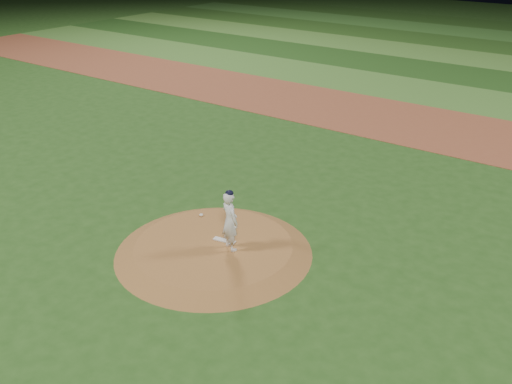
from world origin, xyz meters
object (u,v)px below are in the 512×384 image
pitchers_mound (214,248)px  rosin_bag (201,215)px  pitcher_on_mound (230,220)px  pitching_rubber (224,240)px

pitchers_mound → rosin_bag: 1.79m
pitchers_mound → rosin_bag: (-1.41, 1.09, 0.16)m
rosin_bag → pitcher_on_mound: (1.91, -0.97, 0.83)m
rosin_bag → pitcher_on_mound: 2.29m
pitchers_mound → rosin_bag: size_ratio=43.85×
rosin_bag → pitching_rubber: bearing=-26.5°
pitchers_mound → pitching_rubber: pitching_rubber is taller
pitching_rubber → rosin_bag: rosin_bag is taller
pitching_rubber → pitcher_on_mound: size_ratio=0.37×
pitching_rubber → rosin_bag: size_ratio=5.24×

